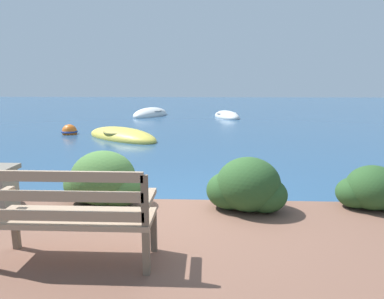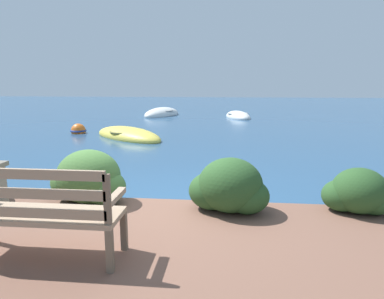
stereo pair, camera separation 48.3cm
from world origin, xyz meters
The scene contains 9 objects.
ground_plane centered at (0.00, 0.00, 0.00)m, with size 80.00×80.00×0.00m.
park_bench centered at (-0.68, -1.80, 0.70)m, with size 1.47×0.48×0.93m.
hedge_clump_left centered at (-0.88, -0.23, 0.54)m, with size 1.10×0.79×0.75m.
hedge_clump_centre centered at (1.07, -0.38, 0.53)m, with size 1.05×0.75×0.71m.
hedge_clump_right centered at (2.72, -0.26, 0.48)m, with size 0.87×0.63×0.59m.
rowboat_nearest centered at (-2.36, 6.73, 0.06)m, with size 3.32×3.07×0.65m.
rowboat_mid centered at (1.62, 13.96, 0.06)m, with size 1.75×2.76×0.64m.
rowboat_far centered at (-2.67, 14.65, 0.07)m, with size 2.31×3.22×0.84m.
mooring_buoy centered at (-4.51, 7.58, 0.09)m, with size 0.59×0.59×0.54m.
Camera 1 is at (0.54, -4.68, 1.87)m, focal length 32.00 mm.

